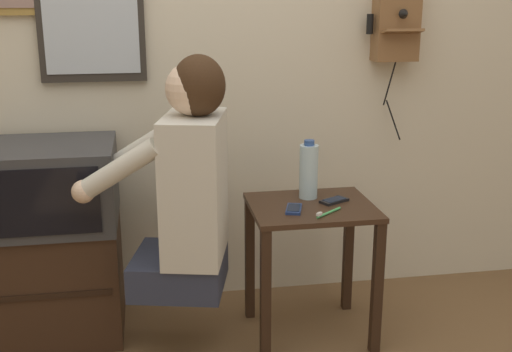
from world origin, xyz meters
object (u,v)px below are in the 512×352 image
(person, at_px, (187,184))
(television, at_px, (47,185))
(toothbrush, at_px, (327,213))
(water_bottle, at_px, (309,171))
(cell_phone_held, at_px, (294,209))
(wall_phone_antique, at_px, (396,18))
(cell_phone_spare, at_px, (334,201))

(person, distance_m, television, 0.63)
(toothbrush, bearing_deg, television, 35.13)
(toothbrush, bearing_deg, water_bottle, -33.35)
(television, relative_size, water_bottle, 2.21)
(person, xyz_separation_m, cell_phone_held, (0.43, 0.01, -0.13))
(wall_phone_antique, relative_size, cell_phone_spare, 5.81)
(water_bottle, height_order, toothbrush, water_bottle)
(toothbrush, bearing_deg, cell_phone_spare, -64.80)
(wall_phone_antique, xyz_separation_m, cell_phone_held, (-0.58, -0.46, -0.73))
(cell_phone_held, xyz_separation_m, toothbrush, (0.12, -0.07, 0.00))
(cell_phone_held, bearing_deg, person, -161.84)
(television, distance_m, water_bottle, 1.10)
(cell_phone_held, bearing_deg, wall_phone_antique, 55.87)
(cell_phone_spare, height_order, toothbrush, toothbrush)
(television, bearing_deg, toothbrush, -16.44)
(cell_phone_spare, xyz_separation_m, toothbrush, (-0.07, -0.15, 0.00))
(television, relative_size, toothbrush, 4.37)
(person, height_order, wall_phone_antique, wall_phone_antique)
(person, distance_m, cell_phone_spare, 0.64)
(television, bearing_deg, person, -24.87)
(television, xyz_separation_m, wall_phone_antique, (1.57, 0.21, 0.66))
(cell_phone_spare, xyz_separation_m, water_bottle, (-0.09, 0.08, 0.11))
(person, bearing_deg, toothbrush, -83.38)
(person, height_order, television, person)
(water_bottle, distance_m, toothbrush, 0.25)
(television, relative_size, cell_phone_held, 4.13)
(cell_phone_spare, distance_m, water_bottle, 0.17)
(television, height_order, toothbrush, television)
(person, distance_m, water_bottle, 0.55)
(person, relative_size, television, 1.67)
(person, relative_size, water_bottle, 3.68)
(cell_phone_held, height_order, water_bottle, water_bottle)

